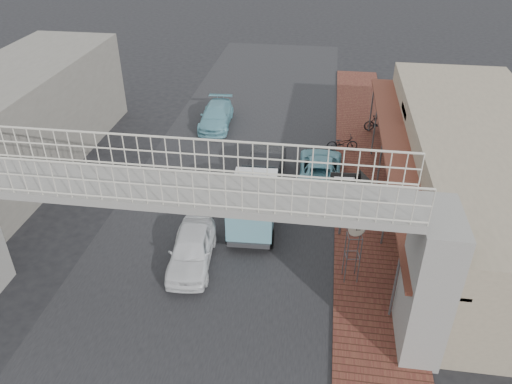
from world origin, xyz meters
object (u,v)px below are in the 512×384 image
(angkot_far, at_px, (216,116))
(motorcycle_near, at_px, (342,143))
(dark_sedan, at_px, (265,169))
(motorcycle_far, at_px, (378,123))
(street_clock, at_px, (355,231))
(angkot_van, at_px, (254,200))
(arrow_sign, at_px, (364,185))
(white_hatchback, at_px, (192,249))
(angkot_curb, at_px, (320,168))

(angkot_far, height_order, motorcycle_near, angkot_far)
(dark_sedan, relative_size, motorcycle_far, 2.70)
(street_clock, bearing_deg, angkot_van, 135.18)
(motorcycle_near, distance_m, street_clock, 10.67)
(motorcycle_near, distance_m, arrow_sign, 8.05)
(white_hatchback, bearing_deg, arrow_sign, 16.87)
(motorcycle_far, relative_size, street_clock, 0.61)
(street_clock, distance_m, arrow_sign, 2.79)
(angkot_curb, distance_m, motorcycle_near, 3.33)
(street_clock, height_order, arrow_sign, arrow_sign)
(angkot_van, height_order, street_clock, street_clock)
(angkot_curb, height_order, motorcycle_far, angkot_curb)
(dark_sedan, relative_size, street_clock, 1.65)
(motorcycle_near, height_order, street_clock, street_clock)
(angkot_curb, bearing_deg, motorcycle_near, -109.52)
(dark_sedan, height_order, angkot_far, dark_sedan)
(dark_sedan, bearing_deg, angkot_van, -87.71)
(white_hatchback, xyz_separation_m, angkot_curb, (4.70, 7.23, -0.03))
(angkot_van, bearing_deg, motorcycle_far, 58.30)
(motorcycle_far, bearing_deg, arrow_sign, 161.48)
(angkot_van, bearing_deg, dark_sedan, 87.41)
(arrow_sign, bearing_deg, street_clock, -101.24)
(motorcycle_far, distance_m, street_clock, 13.67)
(white_hatchback, distance_m, angkot_van, 3.52)
(motorcycle_far, relative_size, arrow_sign, 0.53)
(dark_sedan, xyz_separation_m, angkot_van, (-0.01, -3.78, 0.58))
(dark_sedan, xyz_separation_m, motorcycle_near, (3.79, 3.77, -0.17))
(street_clock, bearing_deg, motorcycle_near, 82.71)
(white_hatchback, relative_size, motorcycle_far, 2.44)
(dark_sedan, relative_size, angkot_far, 1.01)
(angkot_van, xyz_separation_m, arrow_sign, (4.45, -0.21, 1.28))
(angkot_van, distance_m, street_clock, 5.13)
(angkot_far, relative_size, street_clock, 1.64)
(angkot_van, bearing_deg, angkot_curb, 56.15)
(dark_sedan, xyz_separation_m, motorcycle_far, (5.87, 6.70, -0.13))
(angkot_curb, height_order, motorcycle_near, angkot_curb)
(angkot_far, xyz_separation_m, arrow_sign, (8.25, -10.28, 1.95))
(dark_sedan, distance_m, motorcycle_near, 5.35)
(white_hatchback, bearing_deg, angkot_curb, 51.82)
(street_clock, bearing_deg, arrow_sign, 73.34)
(motorcycle_near, relative_size, street_clock, 0.64)
(white_hatchback, relative_size, angkot_van, 0.92)
(angkot_curb, bearing_deg, angkot_far, -41.32)
(white_hatchback, distance_m, motorcycle_near, 11.89)
(white_hatchback, height_order, street_clock, street_clock)
(dark_sedan, distance_m, motorcycle_far, 8.90)
(angkot_curb, bearing_deg, white_hatchback, 56.74)
(motorcycle_far, bearing_deg, white_hatchback, 138.43)
(white_hatchback, bearing_deg, motorcycle_far, 54.19)
(angkot_curb, height_order, angkot_van, angkot_van)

